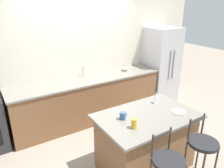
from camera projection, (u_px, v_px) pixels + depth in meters
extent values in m
plane|color=gray|center=(98.00, 127.00, 4.49)|extent=(18.00, 18.00, 0.00)
cube|color=beige|center=(80.00, 55.00, 4.58)|extent=(6.00, 0.07, 2.70)
cube|color=brown|center=(89.00, 100.00, 4.64)|extent=(3.16, 0.68, 0.90)
cube|color=gray|center=(88.00, 79.00, 4.47)|extent=(3.19, 0.71, 0.03)
cube|color=black|center=(88.00, 79.00, 4.46)|extent=(0.56, 0.36, 0.01)
cylinder|color=#ADAFB5|center=(83.00, 71.00, 4.59)|extent=(0.02, 0.02, 0.22)
cylinder|color=#ADAFB5|center=(84.00, 67.00, 4.51)|extent=(0.02, 0.12, 0.02)
cube|color=brown|center=(145.00, 142.00, 3.29)|extent=(1.32, 0.82, 0.87)
cube|color=gray|center=(147.00, 116.00, 3.13)|extent=(1.44, 0.94, 0.03)
cube|color=#BCBCC1|center=(161.00, 65.00, 5.44)|extent=(0.73, 0.68, 1.84)
cylinder|color=#939399|center=(170.00, 65.00, 5.10)|extent=(0.02, 0.02, 0.70)
cylinder|color=#939399|center=(174.00, 64.00, 5.16)|extent=(0.02, 0.02, 0.70)
cylinder|color=#232326|center=(169.00, 161.00, 2.44)|extent=(0.38, 0.38, 0.04)
cylinder|color=#332D28|center=(152.00, 146.00, 2.42)|extent=(0.02, 0.02, 0.30)
cylinder|color=#332D28|center=(170.00, 138.00, 2.55)|extent=(0.02, 0.02, 0.30)
cube|color=#332D28|center=(162.00, 135.00, 2.45)|extent=(0.27, 0.02, 0.04)
cylinder|color=#332D28|center=(184.00, 165.00, 2.93)|extent=(0.02, 0.02, 0.74)
cylinder|color=#332D28|center=(197.00, 158.00, 3.06)|extent=(0.02, 0.02, 0.74)
cylinder|color=#232326|center=(203.00, 143.00, 2.75)|extent=(0.38, 0.38, 0.04)
cylinder|color=#332D28|center=(189.00, 130.00, 2.72)|extent=(0.02, 0.02, 0.30)
cylinder|color=#332D28|center=(203.00, 123.00, 2.86)|extent=(0.02, 0.02, 0.30)
cube|color=#332D28|center=(197.00, 120.00, 2.76)|extent=(0.27, 0.02, 0.04)
cylinder|color=beige|center=(178.00, 112.00, 3.20)|extent=(0.21, 0.21, 0.01)
torus|color=beige|center=(178.00, 112.00, 3.20)|extent=(0.20, 0.20, 0.01)
cylinder|color=white|center=(155.00, 103.00, 3.48)|extent=(0.07, 0.07, 0.00)
cylinder|color=white|center=(156.00, 100.00, 3.47)|extent=(0.01, 0.01, 0.09)
cone|color=white|center=(156.00, 95.00, 3.43)|extent=(0.07, 0.07, 0.10)
cylinder|color=#335689|center=(123.00, 116.00, 3.00)|extent=(0.08, 0.08, 0.10)
torus|color=#335689|center=(125.00, 115.00, 3.02)|extent=(0.07, 0.01, 0.07)
cylinder|color=gold|center=(134.00, 123.00, 2.79)|extent=(0.08, 0.08, 0.14)
ellipsoid|color=beige|center=(125.00, 68.00, 4.93)|extent=(0.14, 0.14, 0.11)
cylinder|color=brown|center=(125.00, 66.00, 4.91)|extent=(0.02, 0.02, 0.02)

